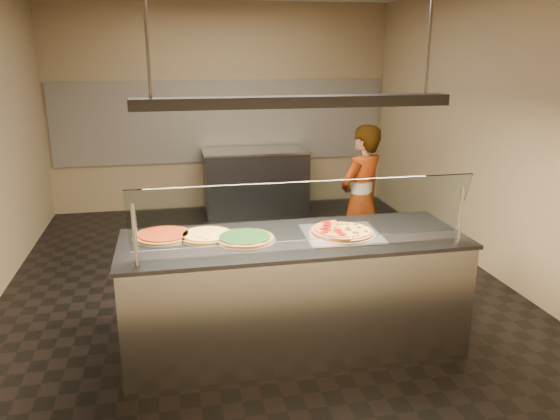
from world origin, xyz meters
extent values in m
cube|color=black|center=(0.00, 0.00, -0.01)|extent=(5.00, 6.00, 0.02)
cube|color=#9A8563|center=(0.00, 3.01, 1.50)|extent=(5.00, 0.02, 3.00)
cube|color=#9A8563|center=(0.00, -3.01, 1.50)|extent=(5.00, 0.02, 3.00)
cube|color=#9A8563|center=(2.51, 0.00, 1.50)|extent=(0.02, 6.00, 3.00)
cube|color=silver|center=(0.00, 2.98, 1.30)|extent=(4.90, 0.02, 1.20)
cube|color=#B7B7BC|center=(0.09, -1.35, 0.45)|extent=(2.59, 0.90, 0.90)
cube|color=#36363B|center=(0.09, -1.35, 0.92)|extent=(2.63, 0.94, 0.03)
cylinder|color=#B7B7BC|center=(-1.06, -1.75, 1.15)|extent=(0.03, 0.03, 0.44)
cylinder|color=#B7B7BC|center=(1.23, -1.75, 1.15)|extent=(0.03, 0.03, 0.44)
cube|color=white|center=(0.09, -1.69, 1.23)|extent=(2.39, 0.18, 0.47)
cube|color=silver|center=(0.47, -1.36, 0.93)|extent=(0.61, 0.61, 0.01)
cylinder|color=silver|center=(0.47, -1.36, 0.94)|extent=(0.51, 0.51, 0.01)
cylinder|color=#6A0905|center=(0.39, -1.19, 0.99)|extent=(0.06, 0.06, 0.01)
cylinder|color=#6A0905|center=(0.39, -1.23, 0.99)|extent=(0.06, 0.06, 0.01)
cylinder|color=#6A0905|center=(0.36, -1.27, 0.99)|extent=(0.06, 0.06, 0.01)
cylinder|color=#6A0905|center=(0.36, -1.31, 0.99)|extent=(0.06, 0.06, 0.01)
cylinder|color=#6A0905|center=(0.32, -1.35, 0.99)|extent=(0.06, 0.06, 0.01)
cylinder|color=#6A0905|center=(0.35, -1.38, 0.99)|extent=(0.06, 0.06, 0.01)
cylinder|color=#6A0905|center=(0.30, -1.43, 0.99)|extent=(0.06, 0.06, 0.01)
cylinder|color=#6A0905|center=(0.42, -1.41, 0.99)|extent=(0.06, 0.06, 0.01)
cylinder|color=#6A0905|center=(0.41, -1.45, 0.99)|extent=(0.06, 0.06, 0.01)
cylinder|color=#6A0905|center=(0.42, -1.51, 0.99)|extent=(0.06, 0.06, 0.01)
cube|color=#19590F|center=(0.47, -1.26, 0.99)|extent=(0.02, 0.02, 0.01)
cube|color=#19590F|center=(0.39, -1.19, 0.99)|extent=(0.02, 0.02, 0.01)
cube|color=#19590F|center=(0.39, -1.30, 0.99)|extent=(0.02, 0.01, 0.01)
cube|color=#19590F|center=(0.42, -1.35, 0.99)|extent=(0.02, 0.02, 0.01)
cube|color=#19590F|center=(0.36, -1.37, 0.99)|extent=(0.02, 0.02, 0.01)
cube|color=#19590F|center=(0.39, -1.41, 0.99)|extent=(0.02, 0.02, 0.01)
sphere|color=#513014|center=(0.49, -1.54, 0.97)|extent=(0.03, 0.03, 0.03)
sphere|color=#513014|center=(0.54, -1.53, 0.97)|extent=(0.03, 0.03, 0.03)
sphere|color=#513014|center=(0.54, -1.44, 0.97)|extent=(0.03, 0.03, 0.03)
sphere|color=#513014|center=(0.56, -1.45, 0.97)|extent=(0.03, 0.03, 0.03)
sphere|color=#513014|center=(0.63, -1.43, 0.97)|extent=(0.03, 0.03, 0.03)
sphere|color=#513014|center=(0.52, -1.37, 0.97)|extent=(0.03, 0.03, 0.03)
sphere|color=#513014|center=(0.50, -1.36, 0.97)|extent=(0.03, 0.03, 0.03)
sphere|color=#513014|center=(0.62, -1.33, 0.97)|extent=(0.03, 0.03, 0.03)
sphere|color=#513014|center=(0.52, -1.32, 0.97)|extent=(0.03, 0.03, 0.03)
sphere|color=#513014|center=(0.62, -1.25, 0.97)|extent=(0.03, 0.03, 0.03)
sphere|color=#513014|center=(0.55, -1.22, 0.97)|extent=(0.03, 0.03, 0.03)
sphere|color=#513014|center=(0.51, -1.22, 0.97)|extent=(0.03, 0.03, 0.03)
cylinder|color=silver|center=(-0.29, -1.34, 0.93)|extent=(0.47, 0.47, 0.01)
cylinder|color=brown|center=(-0.29, -1.34, 0.95)|extent=(0.44, 0.44, 0.02)
cylinder|color=black|center=(-0.29, -1.34, 0.96)|extent=(0.38, 0.38, 0.01)
cylinder|color=silver|center=(-0.56, -1.20, 0.93)|extent=(0.45, 0.45, 0.01)
cylinder|color=brown|center=(-0.56, -1.20, 0.94)|extent=(0.42, 0.42, 0.02)
cylinder|color=#E0BC52|center=(-0.56, -1.20, 0.96)|extent=(0.37, 0.37, 0.01)
cylinder|color=silver|center=(-0.89, -1.14, 0.93)|extent=(0.47, 0.47, 0.01)
cylinder|color=brown|center=(-0.89, -1.14, 0.94)|extent=(0.44, 0.44, 0.02)
cylinder|color=#691608|center=(-0.89, -1.14, 0.96)|extent=(0.38, 0.38, 0.01)
cube|color=#B7B7BC|center=(-0.46, -1.33, 0.96)|extent=(0.17, 0.17, 0.00)
cylinder|color=tan|center=(-0.60, -1.31, 0.96)|extent=(0.11, 0.12, 0.02)
cube|color=#36363B|center=(0.42, 2.55, 0.45)|extent=(1.48, 0.70, 0.90)
cube|color=#B7B7BC|center=(0.42, 2.55, 0.92)|extent=(1.52, 0.74, 0.03)
imported|color=#3B3843|center=(1.14, 0.05, 0.79)|extent=(0.69, 0.63, 1.59)
cube|color=#36363B|center=(0.09, -1.35, 1.95)|extent=(2.30, 0.18, 0.08)
cylinder|color=#B7B7BC|center=(-0.91, -1.35, 2.50)|extent=(0.02, 0.02, 1.01)
cylinder|color=#B7B7BC|center=(1.09, -1.35, 2.50)|extent=(0.02, 0.02, 1.01)
camera|label=1|loc=(-0.81, -5.19, 2.29)|focal=35.00mm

